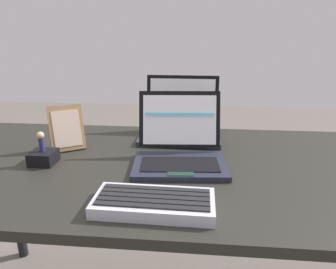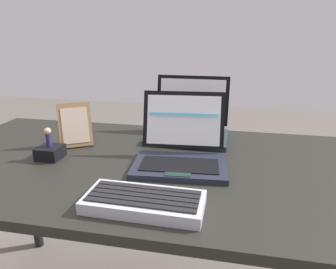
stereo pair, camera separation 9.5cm
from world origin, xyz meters
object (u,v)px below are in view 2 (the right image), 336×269
Objects in this scene: photo_frame at (75,125)px; figurine_stand at (50,152)px; laptop_rear at (189,125)px; laptop_front at (181,151)px; figurine at (48,136)px; external_keyboard at (144,202)px.

photo_frame is 2.07× the size of figurine_stand.
laptop_rear reaches higher than photo_frame.
figurine is at bearing -174.54° from laptop_front.
external_keyboard is 3.77× the size of figurine_stand.
figurine is at bearing 149.25° from external_keyboard.
figurine is at bearing -143.56° from laptop_rear.
figurine_stand is at bearing 0.00° from figurine.
photo_frame reaches higher than figurine.
external_keyboard is at bearing -99.63° from laptop_front.
laptop_front is 0.46m from figurine_stand.
laptop_rear is 0.57m from external_keyboard.
external_keyboard is at bearing -44.96° from photo_frame.
photo_frame is 0.15m from figurine_stand.
laptop_front is at bearing 80.37° from external_keyboard.
external_keyboard is (-0.04, -0.57, -0.03)m from laptop_rear.
external_keyboard is at bearing -30.75° from figurine_stand.
figurine_stand is (-0.03, -0.13, -0.06)m from photo_frame.
laptop_rear is at bearing 25.35° from photo_frame.
laptop_rear is at bearing 92.45° from laptop_front.
figurine is (-0.45, -0.04, 0.04)m from laptop_front.
photo_frame is (-0.41, -0.19, 0.03)m from laptop_rear.
external_keyboard is 4.43× the size of figurine.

